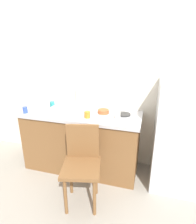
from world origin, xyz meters
TOP-DOWN VIEW (x-y plane):
  - ground_plane at (0.00, 0.00)m, footprint 8.00×8.00m
  - back_wall at (0.00, 1.00)m, footprint 4.80×0.10m
  - cabinet_base at (-0.28, 0.65)m, footprint 1.56×0.60m
  - countertop at (-0.28, 0.65)m, footprint 1.60×0.64m
  - faucet at (-0.45, 0.90)m, footprint 0.02×0.02m
  - refrigerator at (0.99, 0.65)m, footprint 0.62×0.60m
  - chair at (-0.06, 0.06)m, footprint 0.48×0.48m
  - dish_tray at (-0.57, 0.60)m, footprint 0.28×0.20m
  - terracotta_bowl at (0.01, 0.71)m, footprint 0.15×0.15m
  - hotplate at (0.28, 0.72)m, footprint 0.17×0.17m
  - cup_blue at (-0.99, 0.43)m, footprint 0.06×0.06m
  - cup_white at (0.23, 0.57)m, footprint 0.07×0.07m
  - cup_teal at (-0.74, 0.70)m, footprint 0.07×0.07m
  - cup_orange at (-0.14, 0.50)m, footprint 0.07×0.07m

SIDE VIEW (x-z plane):
  - ground_plane at x=0.00m, z-range 0.00..0.00m
  - cabinet_base at x=-0.28m, z-range 0.00..0.80m
  - chair at x=-0.06m, z-range 0.05..0.94m
  - refrigerator at x=0.99m, z-range 0.00..1.32m
  - countertop at x=-0.28m, z-range 0.80..0.84m
  - hotplate at x=0.28m, z-range 0.84..0.86m
  - dish_tray at x=-0.57m, z-range 0.84..0.89m
  - terracotta_bowl at x=0.01m, z-range 0.84..0.89m
  - cup_white at x=0.23m, z-range 0.84..0.92m
  - cup_orange at x=-0.14m, z-range 0.84..0.92m
  - cup_blue at x=-0.99m, z-range 0.84..0.93m
  - cup_teal at x=-0.74m, z-range 0.84..0.94m
  - faucet at x=-0.45m, z-range 0.84..1.11m
  - back_wall at x=0.00m, z-range 0.00..2.44m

